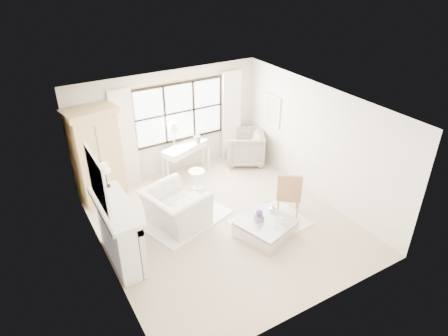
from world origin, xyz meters
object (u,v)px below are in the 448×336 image
Objects in this scene: armoire at (96,154)px; console_table at (186,159)px; coffee_table at (265,229)px; club_armchair at (175,208)px.

armoire is 1.63× the size of console_table.
coffee_table is at bearing -107.07° from console_table.
armoire reaches higher than coffee_table.
club_armchair reaches higher than console_table.
armoire is at bearing 110.30° from coffee_table.
coffee_table is (1.42, -1.31, -0.23)m from club_armchair.
console_table is at bearing -9.64° from armoire.
coffee_table is at bearing -62.50° from armoire.
armoire is 2.31m from club_armchair.
coffee_table is (2.48, -3.23, -0.96)m from armoire.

